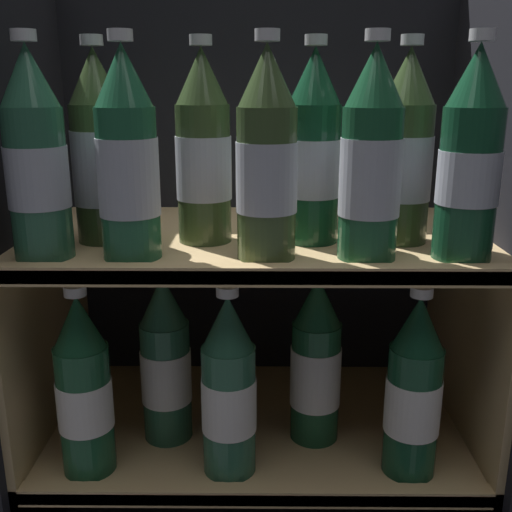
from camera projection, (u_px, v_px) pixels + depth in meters
name	position (u px, v px, depth m)	size (l,w,h in m)	color
fridge_back_wall	(257.00, 221.00, 1.13)	(0.72, 0.02, 0.93)	black
fridge_side_left	(31.00, 250.00, 0.93)	(0.02, 0.43, 0.93)	black
fridge_side_right	(484.00, 251.00, 0.93)	(0.02, 0.43, 0.93)	black
shelf_lower	(256.00, 437.00, 1.01)	(0.68, 0.39, 0.17)	tan
shelf_upper	(256.00, 309.00, 0.95)	(0.68, 0.39, 0.50)	tan
bottle_upper_front_0	(36.00, 161.00, 0.76)	(0.08, 0.08, 0.28)	#285B42
bottle_upper_front_1	(128.00, 162.00, 0.76)	(0.08, 0.08, 0.28)	#1E5638
bottle_upper_front_2	(267.00, 161.00, 0.76)	(0.08, 0.08, 0.28)	#384C28
bottle_upper_front_3	(371.00, 162.00, 0.76)	(0.08, 0.08, 0.28)	#194C2D
bottle_upper_front_4	(470.00, 161.00, 0.75)	(0.08, 0.08, 0.28)	#144228
bottle_upper_back_0	(100.00, 154.00, 0.84)	(0.08, 0.08, 0.28)	#384C28
bottle_upper_back_1	(203.00, 153.00, 0.84)	(0.08, 0.08, 0.28)	#384C28
bottle_upper_back_2	(313.00, 153.00, 0.84)	(0.08, 0.08, 0.28)	#144228
bottle_upper_back_3	(405.00, 154.00, 0.84)	(0.08, 0.08, 0.28)	#384C28
bottle_lower_front_0	(84.00, 390.00, 0.85)	(0.08, 0.08, 0.28)	#194C2D
bottle_lower_front_1	(229.00, 391.00, 0.85)	(0.08, 0.08, 0.28)	#285B42
bottle_lower_front_2	(414.00, 392.00, 0.85)	(0.08, 0.08, 0.28)	#144228
bottle_lower_back_0	(166.00, 363.00, 0.93)	(0.08, 0.08, 0.28)	#285B42
bottle_lower_back_1	(316.00, 364.00, 0.93)	(0.08, 0.08, 0.28)	#194C2D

